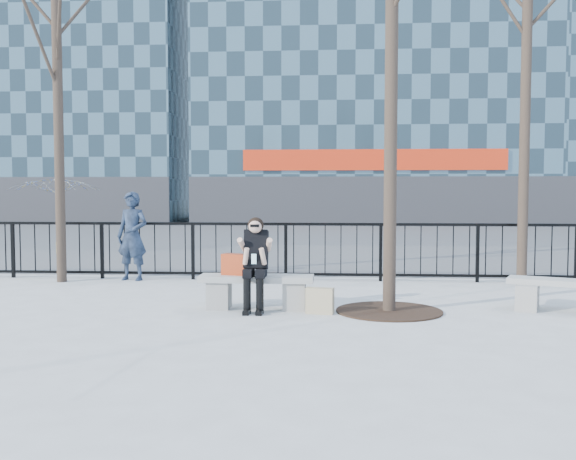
# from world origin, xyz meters

# --- Properties ---
(ground) EXTENTS (120.00, 120.00, 0.00)m
(ground) POSITION_xyz_m (0.00, 0.00, 0.00)
(ground) COLOR #9F9E99
(ground) RESTS_ON ground
(street_surface) EXTENTS (60.00, 23.00, 0.01)m
(street_surface) POSITION_xyz_m (0.00, 15.00, 0.00)
(street_surface) COLOR #474747
(street_surface) RESTS_ON ground
(railing) EXTENTS (14.00, 0.06, 1.10)m
(railing) POSITION_xyz_m (0.00, 3.00, 0.55)
(railing) COLOR black
(railing) RESTS_ON ground
(building_left) EXTENTS (16.20, 10.20, 22.60)m
(building_left) POSITION_xyz_m (-15.00, 27.00, 11.30)
(building_left) COLOR #466470
(building_left) RESTS_ON ground
(tree_left) EXTENTS (2.80, 2.80, 6.50)m
(tree_left) POSITION_xyz_m (-4.00, 2.50, 4.86)
(tree_left) COLOR black
(tree_left) RESTS_ON ground
(tree_grate) EXTENTS (1.50, 1.50, 0.02)m
(tree_grate) POSITION_xyz_m (1.90, -0.10, 0.01)
(tree_grate) COLOR black
(tree_grate) RESTS_ON ground
(bench_main) EXTENTS (1.65, 0.46, 0.49)m
(bench_main) POSITION_xyz_m (0.00, 0.00, 0.30)
(bench_main) COLOR gray
(bench_main) RESTS_ON ground
(bench_second) EXTENTS (1.51, 0.42, 0.45)m
(bench_second) POSITION_xyz_m (4.39, 0.16, 0.28)
(bench_second) COLOR gray
(bench_second) RESTS_ON ground
(seated_woman) EXTENTS (0.50, 0.64, 1.34)m
(seated_woman) POSITION_xyz_m (0.00, -0.16, 0.67)
(seated_woman) COLOR black
(seated_woman) RESTS_ON ground
(handbag) EXTENTS (0.41, 0.27, 0.31)m
(handbag) POSITION_xyz_m (-0.32, 0.02, 0.64)
(handbag) COLOR #A93514
(handbag) RESTS_ON bench_main
(shopping_bag) EXTENTS (0.40, 0.22, 0.36)m
(shopping_bag) POSITION_xyz_m (0.92, -0.31, 0.18)
(shopping_bag) COLOR #C7B38D
(shopping_bag) RESTS_ON ground
(standing_man) EXTENTS (0.69, 0.53, 1.70)m
(standing_man) POSITION_xyz_m (-2.73, 2.80, 0.85)
(standing_man) COLOR black
(standing_man) RESTS_ON ground
(vendor_umbrella) EXTENTS (2.95, 2.99, 2.15)m
(vendor_umbrella) POSITION_xyz_m (-6.34, 7.49, 1.07)
(vendor_umbrella) COLOR gold
(vendor_umbrella) RESTS_ON ground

